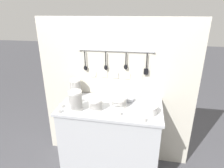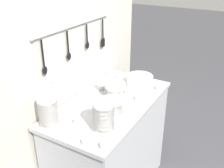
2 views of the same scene
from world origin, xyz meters
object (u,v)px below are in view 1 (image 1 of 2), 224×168
(plate_stack, at_px, (146,109))
(cup_front_left, at_px, (144,120))
(cup_beside_plates, at_px, (81,100))
(steel_mixing_bowl, at_px, (129,99))
(cup_edge_near, at_px, (61,106))
(bowl_stack_tall_left, at_px, (119,102))
(cup_mid_row, at_px, (101,103))
(bowl_stack_wide_centre, at_px, (76,88))
(cup_back_right, at_px, (119,113))
(cup_back_left, at_px, (149,102))
(cup_by_caddy, at_px, (58,111))
(bowl_stack_short_front, at_px, (96,104))
(bowl_stack_nested_right, at_px, (75,101))

(plate_stack, height_order, cup_front_left, plate_stack)
(cup_beside_plates, bearing_deg, steel_mixing_bowl, 12.96)
(cup_edge_near, xyz_separation_m, cup_beside_plates, (0.15, 0.18, 0.00))
(cup_front_left, xyz_separation_m, cup_beside_plates, (-0.73, 0.29, 0.00))
(bowl_stack_tall_left, distance_m, cup_mid_row, 0.21)
(bowl_stack_wide_centre, distance_m, cup_back_right, 0.70)
(steel_mixing_bowl, bearing_deg, cup_back_left, -6.14)
(cup_front_left, distance_m, cup_by_caddy, 0.86)
(bowl_stack_short_front, xyz_separation_m, plate_stack, (0.52, 0.03, -0.02))
(bowl_stack_nested_right, distance_m, cup_beside_plates, 0.21)
(cup_mid_row, bearing_deg, steel_mixing_bowl, 27.50)
(bowl_stack_wide_centre, relative_size, cup_beside_plates, 4.69)
(bowl_stack_short_front, distance_m, cup_front_left, 0.53)
(cup_back_right, bearing_deg, cup_mid_row, 141.03)
(bowl_stack_nested_right, height_order, cup_back_right, bowl_stack_nested_right)
(bowl_stack_wide_centre, bearing_deg, cup_beside_plates, -52.58)
(cup_edge_near, bearing_deg, plate_stack, 3.96)
(plate_stack, relative_size, cup_edge_near, 4.93)
(bowl_stack_short_front, distance_m, bowl_stack_wide_centre, 0.44)
(bowl_stack_short_front, height_order, steel_mixing_bowl, bowl_stack_short_front)
(plate_stack, relative_size, cup_back_left, 4.93)
(steel_mixing_bowl, height_order, cup_back_right, cup_back_right)
(bowl_stack_nested_right, relative_size, cup_front_left, 4.74)
(bowl_stack_wide_centre, xyz_separation_m, cup_mid_row, (0.36, -0.17, -0.08))
(plate_stack, height_order, cup_back_right, plate_stack)
(cup_back_right, distance_m, cup_edge_near, 0.64)
(bowl_stack_short_front, height_order, cup_mid_row, bowl_stack_short_front)
(bowl_stack_wide_centre, distance_m, cup_back_left, 0.89)
(plate_stack, relative_size, cup_back_right, 4.93)
(bowl_stack_wide_centre, distance_m, cup_edge_near, 0.33)
(bowl_stack_wide_centre, height_order, cup_front_left, bowl_stack_wide_centre)
(plate_stack, distance_m, cup_edge_near, 0.90)
(bowl_stack_tall_left, relative_size, cup_edge_near, 3.67)
(bowl_stack_nested_right, height_order, cup_beside_plates, bowl_stack_nested_right)
(cup_back_right, xyz_separation_m, cup_back_left, (0.29, 0.32, 0.00))
(bowl_stack_short_front, relative_size, bowl_stack_tall_left, 0.86)
(cup_beside_plates, distance_m, cup_back_left, 0.78)
(bowl_stack_wide_centre, xyz_separation_m, steel_mixing_bowl, (0.65, -0.02, -0.09))
(bowl_stack_tall_left, height_order, cup_back_left, bowl_stack_tall_left)
(bowl_stack_short_front, xyz_separation_m, cup_front_left, (0.51, -0.15, -0.04))
(steel_mixing_bowl, relative_size, cup_front_left, 2.98)
(cup_edge_near, xyz_separation_m, cup_back_left, (0.93, 0.28, 0.00))
(steel_mixing_bowl, bearing_deg, cup_by_caddy, -148.30)
(bowl_stack_tall_left, distance_m, bowl_stack_wide_centre, 0.59)
(cup_front_left, xyz_separation_m, cup_by_caddy, (-0.86, 0.00, 0.00))
(bowl_stack_nested_right, height_order, cup_back_left, bowl_stack_nested_right)
(cup_back_left, bearing_deg, cup_mid_row, -166.33)
(bowl_stack_short_front, xyz_separation_m, cup_mid_row, (0.03, 0.12, -0.04))
(bowl_stack_wide_centre, height_order, plate_stack, bowl_stack_wide_centre)
(bowl_stack_tall_left, bearing_deg, cup_back_right, -80.05)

